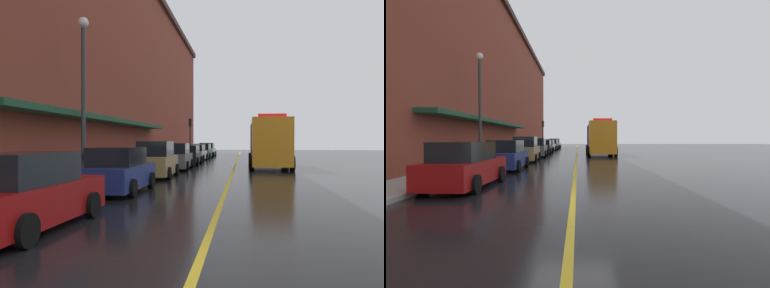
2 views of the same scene
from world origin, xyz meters
TOP-DOWN VIEW (x-y plane):
  - ground_plane at (0.00, 25.00)m, footprint 112.00×112.00m
  - sidewalk_left at (-6.20, 25.00)m, footprint 2.40×70.00m
  - lane_center_stripe at (0.00, 25.00)m, footprint 0.16×70.00m
  - brick_building_left at (-13.79, 24.00)m, footprint 13.95×64.00m
  - parked_car_0 at (-3.99, 2.16)m, footprint 2.06×4.61m
  - parked_car_1 at (-3.96, 8.37)m, footprint 2.02×4.36m
  - parked_car_2 at (-3.92, 14.44)m, footprint 2.08×4.46m
  - parked_car_3 at (-3.91, 20.27)m, footprint 2.18×4.91m
  - parked_car_4 at (-3.86, 26.01)m, footprint 1.99×4.51m
  - parked_car_5 at (-4.01, 32.02)m, footprint 2.05×4.65m
  - parked_car_6 at (-3.95, 37.81)m, footprint 2.15×4.61m
  - parked_car_7 at (-3.97, 43.38)m, footprint 2.10×4.66m
  - utility_truck at (2.48, 22.42)m, footprint 2.87×7.89m
  - parking_meter_0 at (-5.35, 27.67)m, footprint 0.14×0.18m
  - parking_meter_1 at (-5.35, 8.04)m, footprint 0.14×0.18m
  - parking_meter_2 at (-5.35, 32.84)m, footprint 0.14×0.18m
  - parking_meter_3 at (-5.35, 27.61)m, footprint 0.14×0.18m
  - parking_meter_4 at (-5.35, 8.51)m, footprint 0.14×0.18m
  - street_lamp_left at (-5.95, 9.73)m, footprint 0.44×0.44m
  - traffic_light_near at (-5.29, 37.20)m, footprint 0.38×0.36m

SIDE VIEW (x-z plane):
  - ground_plane at x=0.00m, z-range 0.00..0.00m
  - lane_center_stripe at x=0.00m, z-range 0.00..0.01m
  - sidewalk_left at x=-6.20m, z-range 0.00..0.15m
  - parked_car_4 at x=-3.86m, z-range -0.04..1.53m
  - parked_car_5 at x=-4.01m, z-range -0.04..1.54m
  - parked_car_6 at x=-3.95m, z-range -0.05..1.59m
  - parked_car_0 at x=-3.99m, z-range -0.05..1.62m
  - parked_car_1 at x=-3.96m, z-range -0.05..1.63m
  - parked_car_7 at x=-3.97m, z-range -0.05..1.66m
  - parked_car_3 at x=-3.91m, z-range -0.06..1.72m
  - parked_car_2 at x=-3.92m, z-range -0.07..1.84m
  - parking_meter_0 at x=-5.35m, z-range 0.39..1.72m
  - parking_meter_1 at x=-5.35m, z-range 0.39..1.72m
  - parking_meter_2 at x=-5.35m, z-range 0.39..1.72m
  - parking_meter_3 at x=-5.35m, z-range 0.39..1.72m
  - parking_meter_4 at x=-5.35m, z-range 0.39..1.72m
  - utility_truck at x=2.48m, z-range -0.09..3.59m
  - traffic_light_near at x=-5.29m, z-range 1.01..5.31m
  - street_lamp_left at x=-5.95m, z-range 0.93..7.87m
  - brick_building_left at x=-13.79m, z-range 0.01..15.92m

